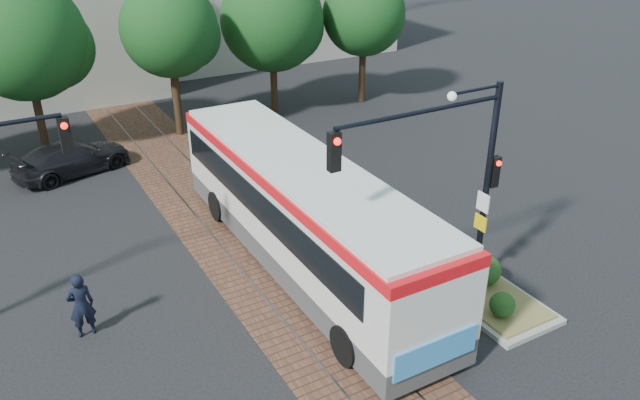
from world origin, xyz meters
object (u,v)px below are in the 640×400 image
at_px(city_bus, 302,208).
at_px(traffic_island, 470,277).
at_px(signal_pole_main, 456,164).
at_px(parked_car, 72,158).
at_px(officer, 81,305).

height_order(city_bus, traffic_island, city_bus).
distance_m(signal_pole_main, parked_car, 16.77).
distance_m(city_bus, officer, 6.80).
bearing_deg(signal_pole_main, city_bus, 127.08).
relative_size(city_bus, parked_car, 2.73).
bearing_deg(city_bus, parked_car, 114.95).
height_order(city_bus, parked_car, city_bus).
height_order(traffic_island, parked_car, parked_car).
relative_size(city_bus, officer, 6.93).
height_order(signal_pole_main, parked_car, signal_pole_main).
xyz_separation_m(city_bus, officer, (-6.72, -0.30, -1.00)).
bearing_deg(traffic_island, signal_pole_main, 174.64).
distance_m(signal_pole_main, officer, 10.51).
height_order(signal_pole_main, officer, signal_pole_main).
xyz_separation_m(officer, parked_car, (1.71, 11.17, -0.25)).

